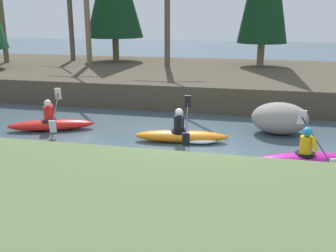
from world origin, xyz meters
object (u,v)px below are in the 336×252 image
(boulder_midstream, at_px, (280,118))
(kayaker_middle, at_px, (185,135))
(kayaker_trailing, at_px, (52,123))
(kayaker_lead, at_px, (308,158))

(boulder_midstream, bearing_deg, kayaker_middle, -151.79)
(kayaker_trailing, xyz_separation_m, boulder_midstream, (7.12, 1.22, 0.27))
(kayaker_lead, xyz_separation_m, kayaker_middle, (-3.29, 1.24, -0.02))
(kayaker_lead, xyz_separation_m, boulder_midstream, (-0.55, 2.71, 0.27))
(kayaker_middle, relative_size, boulder_midstream, 1.62)
(kayaker_lead, height_order, boulder_midstream, kayaker_lead)
(kayaker_trailing, relative_size, boulder_midstream, 1.58)
(kayaker_middle, distance_m, kayaker_trailing, 4.39)
(kayaker_lead, bearing_deg, kayaker_middle, 143.40)
(kayaker_lead, distance_m, kayaker_trailing, 7.81)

